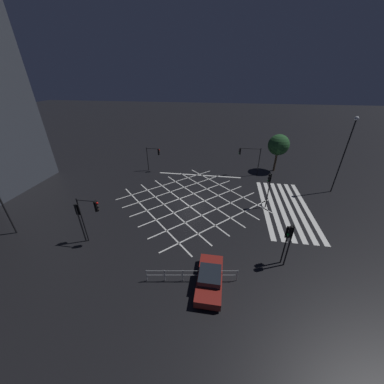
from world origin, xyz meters
TOP-DOWN VIEW (x-y plane):
  - ground_plane at (0.00, 0.00)m, footprint 200.00×200.00m
  - road_markings at (0.40, -5.94)m, footprint 18.05×22.12m
  - traffic_light_nw_cross at (-8.45, 7.17)m, footprint 0.36×1.89m
  - traffic_light_sw_main at (-8.39, -8.40)m, footprint 0.39×0.36m
  - traffic_light_ne_cross at (7.85, 6.96)m, footprint 0.36×2.09m
  - traffic_light_nw_main at (-8.46, 8.26)m, footprint 0.39×0.36m
  - traffic_light_se_cross at (8.56, -6.84)m, footprint 0.36×3.07m
  - traffic_light_sw_cross at (-8.70, -8.49)m, footprint 0.36×0.39m
  - traffic_light_median_south at (-0.31, -8.30)m, footprint 0.36×0.39m
  - street_lamp_west at (4.72, -17.14)m, footprint 0.43×0.43m
  - street_tree_near at (10.66, -11.16)m, footprint 3.02×3.02m
  - waiting_car at (-11.34, -3.01)m, footprint 4.14×1.71m
  - pedestrian_railing at (-11.24, -1.74)m, footprint 1.03×6.41m

SIDE VIEW (x-z plane):
  - ground_plane at x=0.00m, z-range 0.00..0.00m
  - road_markings at x=0.40m, z-range 0.00..0.01m
  - waiting_car at x=-11.34m, z-range -0.04..1.20m
  - pedestrian_railing at x=-11.24m, z-range 0.14..1.19m
  - traffic_light_sw_main at x=-8.39m, z-range 0.75..4.23m
  - traffic_light_ne_cross at x=7.85m, z-range 0.84..4.48m
  - traffic_light_sw_cross at x=-8.70m, z-range 0.82..4.62m
  - traffic_light_nw_main at x=-8.46m, z-range 0.82..4.63m
  - traffic_light_median_south at x=-0.31m, z-range 0.87..4.95m
  - traffic_light_se_cross at x=8.56m, z-range 0.99..5.09m
  - traffic_light_nw_cross at x=-8.45m, z-range 0.99..5.40m
  - street_tree_near at x=10.66m, z-range 1.25..6.82m
  - street_lamp_west at x=4.72m, z-range 1.25..10.41m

